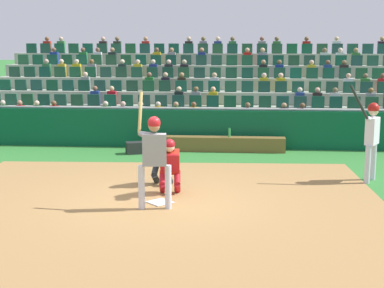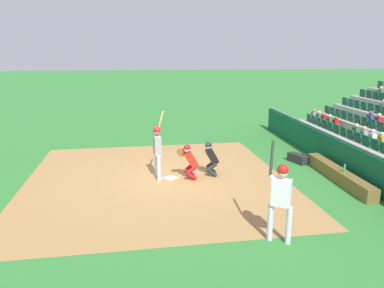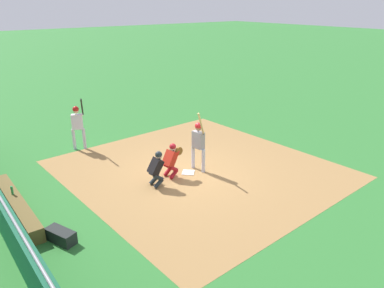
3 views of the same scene
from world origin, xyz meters
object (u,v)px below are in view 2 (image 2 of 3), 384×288
(equipment_duffel_bag, at_px, (298,158))
(on_deck_batter, at_px, (281,194))
(batter_at_plate, at_px, (157,146))
(catcher_crouching, at_px, (189,159))
(water_bottle_on_bench, at_px, (345,168))
(home_plate_marker, at_px, (170,178))
(dugout_bench, at_px, (338,175))
(home_plate_umpire, at_px, (211,157))

(equipment_duffel_bag, bearing_deg, on_deck_batter, 133.47)
(batter_at_plate, xyz_separation_m, catcher_crouching, (-0.17, -1.09, -0.47))
(water_bottle_on_bench, relative_size, on_deck_batter, 0.12)
(water_bottle_on_bench, bearing_deg, catcher_crouching, 76.63)
(home_plate_marker, xyz_separation_m, dugout_bench, (-0.96, -5.70, 0.20))
(catcher_crouching, xyz_separation_m, home_plate_umpire, (0.27, -0.80, -0.02))
(batter_at_plate, bearing_deg, equipment_duffel_bag, -77.48)
(batter_at_plate, relative_size, dugout_bench, 0.57)
(home_plate_umpire, distance_m, equipment_duffel_bag, 3.93)
(home_plate_marker, relative_size, equipment_duffel_bag, 0.51)
(home_plate_umpire, bearing_deg, batter_at_plate, 93.19)
(water_bottle_on_bench, distance_m, on_deck_batter, 4.90)
(home_plate_marker, height_order, water_bottle_on_bench, water_bottle_on_bench)
(catcher_crouching, distance_m, on_deck_batter, 4.89)
(water_bottle_on_bench, bearing_deg, equipment_duffel_bag, 11.03)
(home_plate_marker, bearing_deg, water_bottle_on_bench, -103.04)
(dugout_bench, bearing_deg, on_deck_batter, 137.27)
(home_plate_marker, xyz_separation_m, home_plate_umpire, (0.15, -1.46, 0.67))
(home_plate_marker, relative_size, catcher_crouching, 0.35)
(dugout_bench, bearing_deg, catcher_crouching, 80.61)
(catcher_crouching, xyz_separation_m, equipment_duffel_bag, (1.42, -4.53, -0.53))
(home_plate_umpire, relative_size, water_bottle_on_bench, 4.72)
(home_plate_marker, bearing_deg, on_deck_batter, -154.77)
(water_bottle_on_bench, bearing_deg, dugout_bench, -1.66)
(equipment_duffel_bag, bearing_deg, dugout_bench, 172.66)
(home_plate_umpire, xyz_separation_m, equipment_duffel_bag, (1.14, -3.72, -0.51))
(home_plate_umpire, distance_m, dugout_bench, 4.41)
(home_plate_umpire, bearing_deg, dugout_bench, -104.65)
(equipment_duffel_bag, bearing_deg, water_bottle_on_bench, 170.68)
(equipment_duffel_bag, bearing_deg, home_plate_umpire, 86.70)
(catcher_crouching, bearing_deg, dugout_bench, -99.39)
(catcher_crouching, height_order, equipment_duffel_bag, catcher_crouching)
(batter_at_plate, xyz_separation_m, dugout_bench, (-1.00, -6.14, -0.96))
(home_plate_marker, distance_m, water_bottle_on_bench, 5.87)
(water_bottle_on_bench, xyz_separation_m, equipment_duffel_bag, (2.61, 0.51, -0.40))
(home_plate_umpire, height_order, dugout_bench, home_plate_umpire)
(home_plate_marker, distance_m, dugout_bench, 5.79)
(batter_at_plate, height_order, dugout_bench, batter_at_plate)
(batter_at_plate, xyz_separation_m, water_bottle_on_bench, (-1.37, -6.13, -0.60))
(home_plate_marker, relative_size, dugout_bench, 0.11)
(batter_at_plate, bearing_deg, water_bottle_on_bench, -102.58)
(batter_at_plate, xyz_separation_m, home_plate_umpire, (0.11, -1.89, -0.49))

